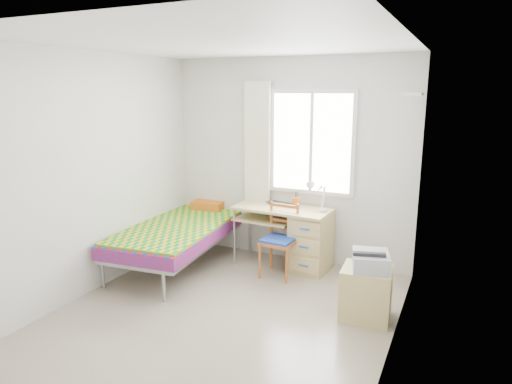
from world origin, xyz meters
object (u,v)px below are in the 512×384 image
cabinet (366,293)px  printer (371,260)px  bed (185,228)px  desk (306,237)px  chair (281,235)px

cabinet → printer: printer is taller
cabinet → bed: bearing=163.7°
bed → printer: bearing=-16.8°
cabinet → printer: size_ratio=1.11×
cabinet → printer: (0.03, 0.00, 0.34)m
desk → printer: 1.37m
desk → cabinet: desk is taller
chair → printer: bearing=-24.3°
chair → bed: bearing=-168.8°
printer → bed: bearing=153.4°
desk → cabinet: size_ratio=2.40×
printer → cabinet: bearing=174.0°
chair → printer: 1.35m
desk → printer: bearing=-41.2°
chair → cabinet: chair is taller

